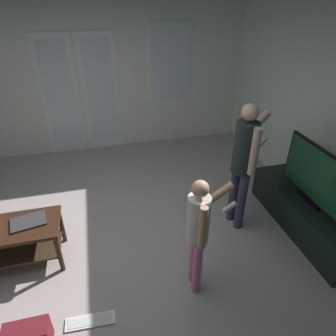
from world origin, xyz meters
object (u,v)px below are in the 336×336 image
at_px(person_adult, 244,158).
at_px(coffee_table, 8,238).
at_px(laptop_closed, 28,222).
at_px(tv_stand, 305,215).
at_px(person_child, 199,228).
at_px(loose_keyboard, 90,321).
at_px(flat_screen_tv, 317,176).

bearing_deg(person_adult, coffee_table, -179.24).
bearing_deg(laptop_closed, tv_stand, -17.17).
relative_size(person_child, laptop_closed, 3.68).
xyz_separation_m(person_adult, person_child, (-0.80, -0.77, -0.19)).
bearing_deg(person_child, loose_keyboard, -171.46).
distance_m(coffee_table, flat_screen_tv, 3.41).
relative_size(coffee_table, loose_keyboard, 2.38).
distance_m(person_child, laptop_closed, 1.78).
bearing_deg(loose_keyboard, tv_stand, 13.26).
relative_size(person_adult, loose_keyboard, 3.56).
height_order(coffee_table, laptop_closed, laptop_closed).
xyz_separation_m(tv_stand, flat_screen_tv, (-0.00, 0.00, 0.56)).
bearing_deg(laptop_closed, person_adult, -11.54).
distance_m(coffee_table, person_adult, 2.67).
bearing_deg(loose_keyboard, person_child, 8.54).
relative_size(coffee_table, laptop_closed, 3.09).
height_order(coffee_table, person_adult, person_adult).
relative_size(coffee_table, person_child, 0.84).
distance_m(coffee_table, loose_keyboard, 1.23).
relative_size(coffee_table, flat_screen_tv, 1.00).
distance_m(person_adult, loose_keyboard, 2.27).
height_order(flat_screen_tv, person_adult, person_adult).
bearing_deg(laptop_closed, coffee_table, 176.51).
distance_m(flat_screen_tv, person_adult, 0.84).
relative_size(tv_stand, laptop_closed, 4.94).
bearing_deg(flat_screen_tv, laptop_closed, 174.48).
xyz_separation_m(tv_stand, loose_keyboard, (-2.61, -0.62, -0.20)).
height_order(flat_screen_tv, laptop_closed, flat_screen_tv).
bearing_deg(person_child, person_adult, 43.99).
bearing_deg(flat_screen_tv, person_adult, 158.21).
height_order(person_adult, loose_keyboard, person_adult).
height_order(tv_stand, person_child, person_child).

